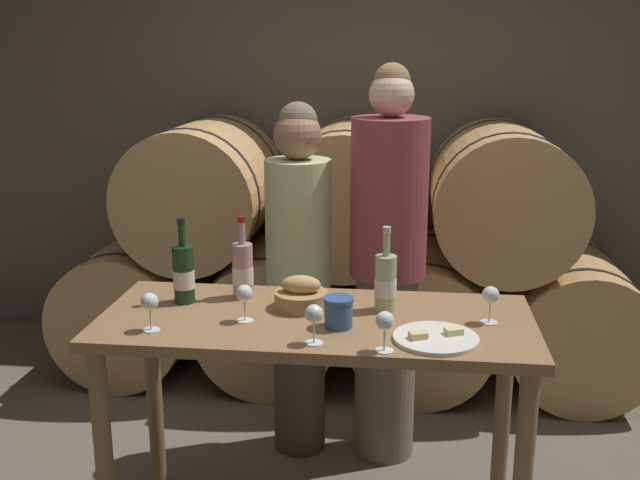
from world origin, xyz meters
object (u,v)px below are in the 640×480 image
Objects in this scene: person_left at (299,275)px; cheese_plate at (436,338)px; wine_bottle_red at (184,274)px; wine_glass_far_right at (491,297)px; bread_basket at (301,296)px; wine_glass_left at (244,295)px; person_right at (388,265)px; wine_glass_right at (385,323)px; wine_bottle_white at (386,282)px; wine_glass_far_left at (150,304)px; wine_glass_center at (314,316)px; wine_bottle_rose at (243,270)px; tasting_table at (316,353)px; blue_crock at (339,311)px.

person_left reaches higher than cheese_plate.
wine_glass_far_right is (1.12, -0.09, -0.02)m from wine_bottle_red.
bread_basket is 0.24m from wine_glass_left.
person_right is (0.40, -0.00, 0.06)m from person_left.
wine_bottle_red is 0.85m from wine_glass_right.
person_left is 0.72m from wine_bottle_white.
wine_bottle_white reaches higher than wine_glass_left.
wine_glass_far_left and wine_glass_left have the same top height.
person_right is 6.30× the size of cheese_plate.
wine_glass_center is at bearing -32.89° from wine_glass_left.
wine_bottle_rose is (-0.54, -0.49, 0.11)m from person_right.
wine_glass_far_left is at bearing -113.82° from person_left.
wine_glass_far_left and wine_glass_center have the same top height.
wine_bottle_rose reaches higher than wine_glass_far_right.
wine_glass_far_right is at bearing -10.47° from wine_bottle_rose.
wine_glass_center is at bearing -52.35° from wine_bottle_rose.
tasting_table is 14.39× the size of blue_crock.
wine_bottle_red is (-0.75, -0.57, 0.11)m from person_right.
wine_glass_right is at bearing -47.81° from tasting_table.
blue_crock is (0.60, -0.19, -0.05)m from wine_bottle_red.
wine_glass_center is at bearing 170.98° from wine_glass_right.
wine_bottle_rose reaches higher than wine_glass_far_left.
wine_bottle_white is at bearing 50.84° from blue_crock.
wine_glass_left is 0.86m from wine_glass_far_right.
wine_glass_center is (0.56, -0.05, 0.00)m from wine_glass_far_left.
person_right is 0.94m from wine_glass_center.
person_left is at bearing 179.96° from person_right.
wine_glass_left is (0.06, -0.25, -0.01)m from wine_bottle_rose.
cheese_plate is (0.18, -0.27, -0.10)m from wine_bottle_white.
wine_bottle_red reaches higher than wine_glass_far_right.
wine_glass_left is 1.00× the size of wine_glass_center.
wine_bottle_red is at bearing -179.95° from wine_bottle_white.
bread_basket is (0.44, -0.01, -0.06)m from wine_bottle_red.
tasting_table is at bearing -109.38° from person_right.
person_left is 12.08× the size of wine_glass_right.
wine_glass_far_left is 1.00× the size of wine_glass_center.
person_right is 0.74m from wine_bottle_rose.
wine_glass_left is 0.32m from wine_glass_center.
blue_crock is 0.80× the size of wine_glass_right.
blue_crock is (-0.15, -0.76, 0.06)m from person_right.
wine_glass_center is (0.02, -0.24, 0.24)m from tasting_table.
wine_glass_far_right is at bearing 39.26° from wine_glass_right.
person_right reaches higher than wine_bottle_white.
wine_glass_far_left is (-0.96, -0.02, 0.09)m from cheese_plate.
wine_bottle_rose is at bearing 149.19° from tasting_table.
person_right is 0.89m from wine_glass_left.
person_right is 0.58m from wine_bottle_white.
wine_bottle_rose is 1.63× the size of bread_basket.
wine_glass_center reaches higher than cheese_plate.
wine_bottle_white is 0.38m from wine_glass_far_right.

